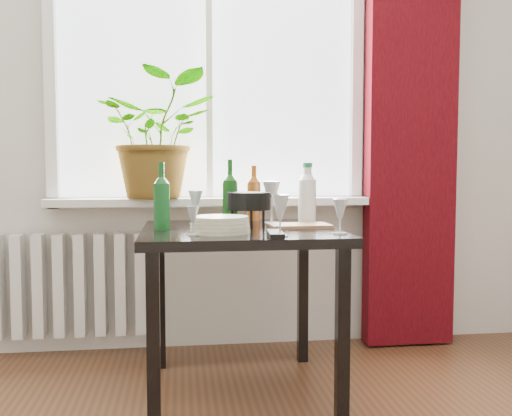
{
  "coord_description": "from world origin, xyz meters",
  "views": [
    {
      "loc": [
        -0.16,
        -0.94,
        1.0
      ],
      "look_at": [
        0.17,
        1.55,
        0.83
      ],
      "focal_mm": 40.0,
      "sensor_mm": 36.0,
      "label": 1
    }
  ],
  "objects": [
    {
      "name": "wineglass_far_right",
      "position": [
        0.48,
        1.28,
        0.81
      ],
      "size": [
        0.08,
        0.08,
        0.15
      ],
      "primitive_type": null,
      "rotation": [
        0.0,
        0.0,
        0.36
      ],
      "color": "silver",
      "rests_on": "table"
    },
    {
      "name": "bottle_amber",
      "position": [
        0.21,
        1.92,
        0.88
      ],
      "size": [
        0.09,
        0.09,
        0.29
      ],
      "primitive_type": null,
      "rotation": [
        0.0,
        0.0,
        0.36
      ],
      "color": "#7F370E",
      "rests_on": "table"
    },
    {
      "name": "wineglass_front_left",
      "position": [
        -0.11,
        1.3,
        0.8
      ],
      "size": [
        0.06,
        0.06,
        0.12
      ],
      "primitive_type": null,
      "rotation": [
        0.0,
        0.0,
        -0.34
      ],
      "color": "#B0B6BD",
      "rests_on": "table"
    },
    {
      "name": "wineglass_front_right",
      "position": [
        0.22,
        1.23,
        0.82
      ],
      "size": [
        0.08,
        0.08,
        0.17
      ],
      "primitive_type": null,
      "rotation": [
        0.0,
        0.0,
        -0.08
      ],
      "color": "silver",
      "rests_on": "table"
    },
    {
      "name": "wineglass_back_center",
      "position": [
        0.27,
        1.75,
        0.84
      ],
      "size": [
        0.12,
        0.12,
        0.21
      ],
      "primitive_type": null,
      "rotation": [
        0.0,
        0.0,
        -0.42
      ],
      "color": "#B1B8BE",
      "rests_on": "table"
    },
    {
      "name": "table",
      "position": [
        0.1,
        1.55,
        0.65
      ],
      "size": [
        0.85,
        0.85,
        0.74
      ],
      "color": "black",
      "rests_on": "ground"
    },
    {
      "name": "wine_bottle_left",
      "position": [
        -0.24,
        1.53,
        0.89
      ],
      "size": [
        0.07,
        0.07,
        0.29
      ],
      "primitive_type": null,
      "rotation": [
        0.0,
        0.0,
        0.02
      ],
      "color": "#0D4718",
      "rests_on": "table"
    },
    {
      "name": "fondue_pot",
      "position": [
        0.15,
        1.65,
        0.82
      ],
      "size": [
        0.24,
        0.22,
        0.16
      ],
      "primitive_type": null,
      "rotation": [
        0.0,
        0.0,
        -0.08
      ],
      "color": "black",
      "rests_on": "table"
    },
    {
      "name": "window",
      "position": [
        0.0,
        2.22,
        1.6
      ],
      "size": [
        1.72,
        0.08,
        1.62
      ],
      "color": "white",
      "rests_on": "ground"
    },
    {
      "name": "plate_stack",
      "position": [
        0.0,
        1.38,
        0.77
      ],
      "size": [
        0.28,
        0.28,
        0.07
      ],
      "primitive_type": "cylinder",
      "rotation": [
        0.0,
        0.0,
        0.13
      ],
      "color": "beige",
      "rests_on": "table"
    },
    {
      "name": "tv_remote",
      "position": [
        0.2,
        1.23,
        0.75
      ],
      "size": [
        0.07,
        0.19,
        0.02
      ],
      "primitive_type": "cube",
      "rotation": [
        0.0,
        0.0,
        -0.07
      ],
      "color": "black",
      "rests_on": "table"
    },
    {
      "name": "wineglass_back_left",
      "position": [
        -0.09,
        1.75,
        0.82
      ],
      "size": [
        0.08,
        0.08,
        0.16
      ],
      "primitive_type": null,
      "rotation": [
        0.0,
        0.0,
        -0.24
      ],
      "color": "silver",
      "rests_on": "table"
    },
    {
      "name": "radiator",
      "position": [
        -0.75,
        2.18,
        0.38
      ],
      "size": [
        0.8,
        0.1,
        0.55
      ],
      "color": "silver",
      "rests_on": "ground"
    },
    {
      "name": "windowsill",
      "position": [
        0.0,
        2.15,
        0.82
      ],
      "size": [
        1.72,
        0.2,
        0.04
      ],
      "color": "silver",
      "rests_on": "ground"
    },
    {
      "name": "cutting_board",
      "position": [
        0.37,
        1.56,
        0.75
      ],
      "size": [
        0.28,
        0.18,
        0.01
      ],
      "primitive_type": "cube",
      "rotation": [
        0.0,
        0.0,
        0.03
      ],
      "color": "#936642",
      "rests_on": "table"
    },
    {
      "name": "curtain",
      "position": [
        1.12,
        2.12,
        1.3
      ],
      "size": [
        0.5,
        0.12,
        2.56
      ],
      "color": "#350409",
      "rests_on": "ground"
    },
    {
      "name": "potted_plant",
      "position": [
        -0.27,
        2.11,
        1.17
      ],
      "size": [
        0.61,
        0.53,
        0.66
      ],
      "primitive_type": "imported",
      "rotation": [
        0.0,
        0.0,
        -0.04
      ],
      "color": "#1F651A",
      "rests_on": "windowsill"
    },
    {
      "name": "cleaning_bottle",
      "position": [
        0.44,
        1.71,
        0.89
      ],
      "size": [
        0.1,
        0.1,
        0.3
      ],
      "primitive_type": null,
      "rotation": [
        0.0,
        0.0,
        0.18
      ],
      "color": "silver",
      "rests_on": "table"
    },
    {
      "name": "wine_bottle_right",
      "position": [
        0.07,
        1.74,
        0.89
      ],
      "size": [
        0.08,
        0.08,
        0.31
      ],
      "primitive_type": null,
      "rotation": [
        0.0,
        0.0,
        -0.14
      ],
      "color": "#0C410D",
      "rests_on": "table"
    }
  ]
}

